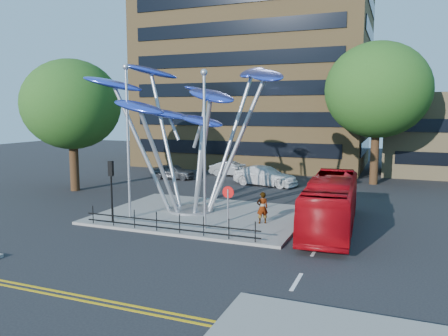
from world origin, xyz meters
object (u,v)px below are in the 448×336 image
at_px(parked_car_mid, 232,169).
at_px(tree_right, 377,90).
at_px(no_entry_sign_island, 228,202).
at_px(parked_car_left, 173,171).
at_px(street_lamp_right, 204,135).
at_px(parked_car_right, 266,176).
at_px(traffic_light_island, 111,178).
at_px(street_lamp_left, 128,128).
at_px(tree_left, 72,105).
at_px(red_bus, 331,203).
at_px(leaf_sculpture, 191,102).
at_px(pedestrian, 262,208).

bearing_deg(parked_car_mid, tree_right, -90.26).
relative_size(no_entry_sign_island, parked_car_left, 0.60).
relative_size(street_lamp_right, parked_car_right, 1.47).
height_order(traffic_light_island, parked_car_right, traffic_light_island).
bearing_deg(street_lamp_left, street_lamp_right, -5.71).
relative_size(street_lamp_left, parked_car_mid, 2.05).
height_order(tree_left, street_lamp_right, tree_left).
bearing_deg(traffic_light_island, street_lamp_right, 5.19).
height_order(street_lamp_left, red_bus, street_lamp_left).
height_order(tree_right, parked_car_mid, tree_right).
distance_m(parked_car_left, parked_car_mid, 5.82).
bearing_deg(street_lamp_left, leaf_sculpture, 52.60).
height_order(tree_right, street_lamp_left, tree_right).
height_order(traffic_light_island, parked_car_left, traffic_light_island).
height_order(tree_right, pedestrian, tree_right).
xyz_separation_m(tree_right, no_entry_sign_island, (-6.00, -19.48, -6.22)).
xyz_separation_m(leaf_sculpture, no_entry_sign_island, (4.07, -4.16, -5.06)).
height_order(red_bus, parked_car_left, red_bus).
distance_m(traffic_light_island, parked_car_mid, 19.42).
relative_size(street_lamp_right, parked_car_mid, 1.93).
height_order(tree_right, no_entry_sign_island, tree_right).
bearing_deg(street_lamp_right, red_bus, 25.88).
bearing_deg(tree_left, tree_right, 28.61).
xyz_separation_m(tree_left, red_bus, (20.60, -4.04, -5.38)).
distance_m(no_entry_sign_island, parked_car_left, 19.46).
height_order(red_bus, parked_car_right, red_bus).
distance_m(tree_left, parked_car_right, 16.75).
bearing_deg(parked_car_right, tree_right, -55.80).
xyz_separation_m(tree_right, street_lamp_left, (-12.50, -18.50, -2.68)).
relative_size(tree_right, no_entry_sign_island, 4.94).
bearing_deg(parked_car_right, leaf_sculpture, -178.46).
bearing_deg(pedestrian, leaf_sculpture, -47.14).
bearing_deg(street_lamp_right, no_entry_sign_island, -17.87).
bearing_deg(tree_right, pedestrian, -106.56).
height_order(street_lamp_right, pedestrian, street_lamp_right).
relative_size(street_lamp_right, no_entry_sign_island, 3.39).
bearing_deg(no_entry_sign_island, traffic_light_island, -179.87).
height_order(street_lamp_right, parked_car_mid, street_lamp_right).
bearing_deg(tree_left, leaf_sculpture, -15.55).
distance_m(street_lamp_right, traffic_light_island, 6.05).
bearing_deg(parked_car_left, street_lamp_left, -163.66).
relative_size(red_bus, parked_car_right, 1.80).
bearing_deg(tree_right, tree_left, -151.39).
bearing_deg(street_lamp_left, parked_car_mid, 91.74).
relative_size(tree_right, parked_car_left, 2.95).
distance_m(street_lamp_left, street_lamp_right, 5.03).
xyz_separation_m(parked_car_left, parked_car_mid, (4.50, 3.69, 0.01)).
bearing_deg(leaf_sculpture, tree_right, 56.69).
xyz_separation_m(red_bus, parked_car_mid, (-11.66, 15.87, -0.70)).
xyz_separation_m(tree_right, street_lamp_right, (-7.50, -19.00, -2.94)).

